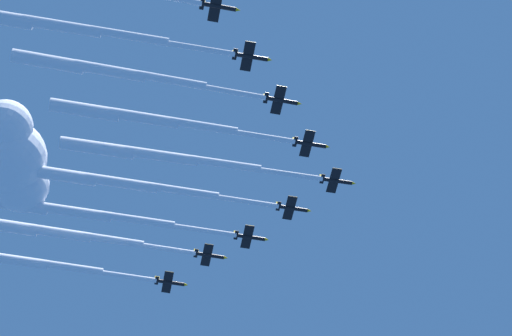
{
  "coord_description": "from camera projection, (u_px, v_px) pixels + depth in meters",
  "views": [
    {
      "loc": [
        132.43,
        -5.52,
        -20.48
      ],
      "look_at": [
        0.0,
        0.0,
        180.12
      ],
      "focal_mm": 62.08,
      "sensor_mm": 36.0,
      "label": 1
    }
  ],
  "objects": [
    {
      "name": "jet_lead",
      "position": [
        158.0,
        156.0,
        238.08
      ],
      "size": [
        15.34,
        80.69,
        3.71
      ],
      "color": "black"
    },
    {
      "name": "jet_port_inner",
      "position": [
        119.0,
        183.0,
        242.65
      ],
      "size": [
        16.06,
        79.7,
        3.7
      ],
      "color": "black"
    },
    {
      "name": "jet_starboard_inner",
      "position": [
        142.0,
        118.0,
        229.95
      ],
      "size": [
        15.25,
        73.69,
        3.68
      ],
      "color": "black"
    },
    {
      "name": "jet_port_mid",
      "position": [
        71.0,
        212.0,
        246.29
      ],
      "size": [
        16.45,
        82.75,
        3.67
      ],
      "color": "black"
    },
    {
      "name": "jet_starboard_mid",
      "position": [
        108.0,
        71.0,
        223.12
      ],
      "size": [
        16.07,
        73.77,
        3.66
      ],
      "color": "black"
    },
    {
      "name": "jet_port_outer",
      "position": [
        58.0,
        233.0,
        254.29
      ],
      "size": [
        15.71,
        72.79,
        3.68
      ],
      "color": "black"
    },
    {
      "name": "jet_starboard_outer",
      "position": [
        59.0,
        26.0,
        215.66
      ],
      "size": [
        15.53,
        78.23,
        3.71
      ],
      "color": "black"
    },
    {
      "name": "jet_trail_port",
      "position": [
        14.0,
        260.0,
        257.93
      ],
      "size": [
        15.93,
        75.37,
        3.67
      ],
      "color": "black"
    },
    {
      "name": "cloud_puff",
      "position": [
        9.0,
        156.0,
        242.9
      ],
      "size": [
        32.62,
        23.45,
        21.15
      ],
      "color": "white"
    }
  ]
}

